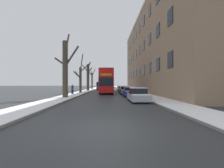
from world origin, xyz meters
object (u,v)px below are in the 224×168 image
object	(u,v)px
bare_tree_left_2	(88,77)
oncoming_van	(100,86)
pedestrian_left_sidewalk	(72,89)
parked_car_3	(122,89)
parked_car_4	(120,89)
parked_car_0	(138,95)
bare_tree_left_0	(66,67)
bare_tree_left_1	(81,78)
parked_car_2	(125,90)
bare_tree_left_3	(92,80)
parked_car_1	(130,92)
double_decker_bus	(107,80)

from	to	relation	value
bare_tree_left_2	oncoming_van	world-z (taller)	bare_tree_left_2
pedestrian_left_sidewalk	oncoming_van	bearing A→B (deg)	-86.92
parked_car_3	parked_car_4	distance (m)	5.34
parked_car_0	oncoming_van	world-z (taller)	oncoming_van
parked_car_3	oncoming_van	bearing A→B (deg)	111.50
bare_tree_left_2	pedestrian_left_sidewalk	world-z (taller)	bare_tree_left_2
bare_tree_left_0	pedestrian_left_sidewalk	distance (m)	6.62
bare_tree_left_1	parked_car_3	bearing A→B (deg)	23.64
bare_tree_left_2	parked_car_4	size ratio (longest dim) A/B	1.75
parked_car_0	oncoming_van	size ratio (longest dim) A/B	0.71
parked_car_2	oncoming_van	distance (m)	20.83
bare_tree_left_0	bare_tree_left_3	bearing A→B (deg)	90.17
parked_car_1	oncoming_van	size ratio (longest dim) A/B	0.70
parked_car_0	pedestrian_left_sidewalk	bearing A→B (deg)	133.01
bare_tree_left_1	double_decker_bus	size ratio (longest dim) A/B	0.64
parked_car_0	oncoming_van	distance (m)	32.53
pedestrian_left_sidewalk	parked_car_1	bearing A→B (deg)	169.87
bare_tree_left_2	parked_car_0	xyz separation A→B (m)	(8.46, -24.53, -3.12)
bare_tree_left_1	parked_car_4	world-z (taller)	bare_tree_left_1
double_decker_bus	parked_car_2	world-z (taller)	double_decker_bus
bare_tree_left_1	pedestrian_left_sidewalk	xyz separation A→B (m)	(-0.51, -4.38, -1.98)
parked_car_0	parked_car_2	bearing A→B (deg)	90.00
bare_tree_left_3	double_decker_bus	world-z (taller)	bare_tree_left_3
bare_tree_left_3	parked_car_2	xyz separation A→B (m)	(8.53, -22.85, -2.62)
bare_tree_left_0	parked_car_4	distance (m)	21.36
bare_tree_left_0	parked_car_4	size ratio (longest dim) A/B	2.00
bare_tree_left_3	parked_car_2	size ratio (longest dim) A/B	1.55
parked_car_3	bare_tree_left_2	bearing A→B (deg)	141.21
bare_tree_left_3	parked_car_1	xyz separation A→B (m)	(8.53, -28.79, -2.63)
parked_car_2	parked_car_3	xyz separation A→B (m)	(0.00, 5.73, -0.02)
parked_car_1	parked_car_4	world-z (taller)	parked_car_1
bare_tree_left_0	bare_tree_left_2	xyz separation A→B (m)	(-0.02, 20.81, -0.11)
bare_tree_left_1	pedestrian_left_sidewalk	bearing A→B (deg)	-96.70
bare_tree_left_0	bare_tree_left_3	xyz separation A→B (m)	(-0.09, 31.13, -0.60)
pedestrian_left_sidewalk	parked_car_2	bearing A→B (deg)	-153.70
bare_tree_left_1	bare_tree_left_3	bearing A→B (deg)	90.17
parked_car_4	parked_car_2	bearing A→B (deg)	-90.00
oncoming_van	pedestrian_left_sidewalk	world-z (taller)	oncoming_van
parked_car_1	pedestrian_left_sidewalk	size ratio (longest dim) A/B	2.29
bare_tree_left_2	parked_car_0	distance (m)	26.13
parked_car_2	parked_car_4	xyz separation A→B (m)	(0.00, 11.07, -0.05)
bare_tree_left_0	parked_car_3	xyz separation A→B (m)	(8.44, 14.01, -3.25)
bare_tree_left_0	oncoming_van	size ratio (longest dim) A/B	1.50
bare_tree_left_2	parked_car_2	xyz separation A→B (m)	(8.46, -12.53, -3.11)
bare_tree_left_2	parked_car_4	bearing A→B (deg)	-9.81
bare_tree_left_2	bare_tree_left_3	size ratio (longest dim) A/B	1.12
bare_tree_left_3	pedestrian_left_sidewalk	bearing A→B (deg)	-91.03
bare_tree_left_1	oncoming_van	distance (m)	18.31
double_decker_bus	parked_car_4	world-z (taller)	double_decker_bus
bare_tree_left_3	parked_car_4	size ratio (longest dim) A/B	1.57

